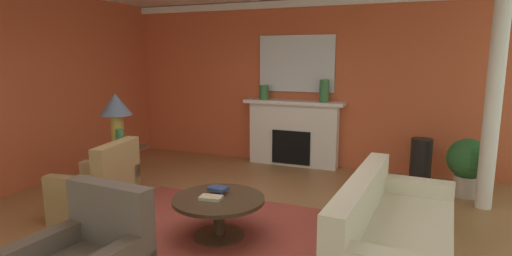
% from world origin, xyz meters
% --- Properties ---
extents(ground_plane, '(8.61, 8.61, 0.00)m').
position_xyz_m(ground_plane, '(0.00, 0.00, 0.00)').
color(ground_plane, olive).
extents(wall_fireplace, '(7.22, 0.12, 2.93)m').
position_xyz_m(wall_fireplace, '(0.00, 3.23, 1.47)').
color(wall_fireplace, '#C65633').
rests_on(wall_fireplace, ground_plane).
extents(wall_window, '(0.12, 6.93, 2.93)m').
position_xyz_m(wall_window, '(-3.37, 0.30, 1.47)').
color(wall_window, '#C65633').
rests_on(wall_window, ground_plane).
extents(crown_moulding, '(7.22, 0.08, 0.12)m').
position_xyz_m(crown_moulding, '(0.00, 3.15, 2.85)').
color(crown_moulding, white).
extents(area_rug, '(3.19, 2.40, 0.01)m').
position_xyz_m(area_rug, '(0.09, -0.16, 0.01)').
color(area_rug, '#993D33').
rests_on(area_rug, ground_plane).
extents(fireplace, '(1.80, 0.35, 1.18)m').
position_xyz_m(fireplace, '(-0.04, 3.02, 0.56)').
color(fireplace, white).
rests_on(fireplace, ground_plane).
extents(mantel_mirror, '(1.37, 0.04, 0.99)m').
position_xyz_m(mantel_mirror, '(-0.04, 3.14, 1.82)').
color(mantel_mirror, silver).
extents(sofa, '(1.03, 2.15, 0.85)m').
position_xyz_m(sofa, '(1.89, -0.18, 0.30)').
color(sofa, beige).
rests_on(sofa, ground_plane).
extents(armchair_near_window, '(0.91, 0.91, 0.95)m').
position_xyz_m(armchair_near_window, '(-1.53, -0.21, 0.31)').
color(armchair_near_window, '#9E7A4C').
rests_on(armchair_near_window, ground_plane).
extents(coffee_table, '(1.00, 1.00, 0.45)m').
position_xyz_m(coffee_table, '(0.09, -0.16, 0.34)').
color(coffee_table, '#3D2D1E').
rests_on(coffee_table, ground_plane).
extents(side_table, '(0.56, 0.56, 0.70)m').
position_xyz_m(side_table, '(-1.86, 0.55, 0.40)').
color(side_table, '#3D2D1E').
rests_on(side_table, ground_plane).
extents(table_lamp, '(0.44, 0.44, 0.75)m').
position_xyz_m(table_lamp, '(-1.86, 0.55, 1.22)').
color(table_lamp, '#B28E38').
rests_on(table_lamp, side_table).
extents(vase_tall_corner, '(0.32, 0.32, 0.71)m').
position_xyz_m(vase_tall_corner, '(2.11, 2.72, 0.35)').
color(vase_tall_corner, black).
rests_on(vase_tall_corner, ground_plane).
extents(vase_mantel_left, '(0.16, 0.16, 0.26)m').
position_xyz_m(vase_mantel_left, '(-0.59, 2.97, 1.30)').
color(vase_mantel_left, '#33703D').
rests_on(vase_mantel_left, fireplace).
extents(vase_on_side_table, '(0.11, 0.11, 0.28)m').
position_xyz_m(vase_on_side_table, '(-1.71, 0.43, 0.84)').
color(vase_on_side_table, '#33703D').
rests_on(vase_on_side_table, side_table).
extents(vase_mantel_right, '(0.16, 0.16, 0.38)m').
position_xyz_m(vase_mantel_right, '(0.51, 2.97, 1.37)').
color(vase_mantel_right, '#33703D').
rests_on(vase_mantel_right, fireplace).
extents(book_red_cover, '(0.25, 0.18, 0.04)m').
position_xyz_m(book_red_cover, '(0.04, -0.24, 0.47)').
color(book_red_cover, tan).
rests_on(book_red_cover, coffee_table).
extents(book_art_folio, '(0.22, 0.17, 0.04)m').
position_xyz_m(book_art_folio, '(0.02, -0.04, 0.51)').
color(book_art_folio, navy).
rests_on(book_art_folio, coffee_table).
extents(potted_plant, '(0.56, 0.56, 0.83)m').
position_xyz_m(potted_plant, '(2.71, 2.31, 0.49)').
color(potted_plant, '#BCB29E').
rests_on(potted_plant, ground_plane).
extents(column_white, '(0.20, 0.20, 2.93)m').
position_xyz_m(column_white, '(2.89, 1.93, 1.47)').
color(column_white, white).
rests_on(column_white, ground_plane).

